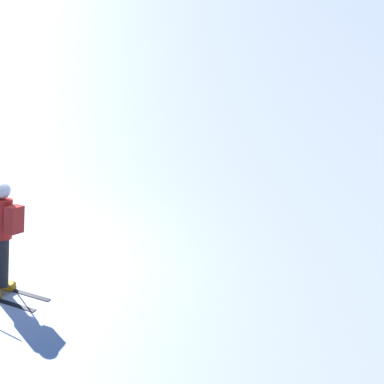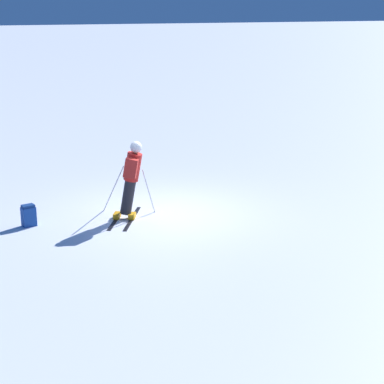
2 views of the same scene
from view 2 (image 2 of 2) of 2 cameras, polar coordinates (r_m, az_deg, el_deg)
name	(u,v)px [view 2 (image 2 of 2)]	position (r m, az deg, el deg)	size (l,w,h in m)	color
ground_plane	(162,213)	(15.43, -2.64, -1.92)	(300.00, 300.00, 0.00)	white
skier	(131,176)	(14.77, -5.43, 1.43)	(1.47, 1.75, 1.88)	black
spare_backpack	(29,216)	(14.94, -14.32, -2.05)	(0.34, 0.27, 0.50)	#194293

